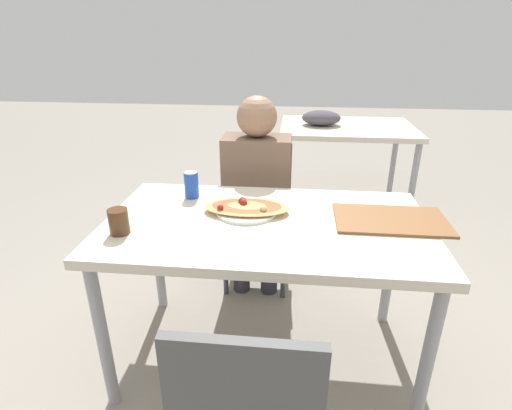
{
  "coord_description": "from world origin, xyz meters",
  "views": [
    {
      "loc": [
        0.11,
        -1.49,
        1.45
      ],
      "look_at": [
        -0.05,
        0.02,
        0.79
      ],
      "focal_mm": 28.0,
      "sensor_mm": 36.0,
      "label": 1
    }
  ],
  "objects_px": {
    "dining_table": "(266,236)",
    "drink_glass": "(119,221)",
    "person_seated": "(257,182)",
    "pizza_main": "(247,208)",
    "soda_can": "(191,185)",
    "chair_far_seated": "(258,206)"
  },
  "relations": [
    {
      "from": "dining_table",
      "to": "pizza_main",
      "type": "relative_size",
      "value": 3.61
    },
    {
      "from": "chair_far_seated",
      "to": "soda_can",
      "type": "relative_size",
      "value": 6.74
    },
    {
      "from": "drink_glass",
      "to": "soda_can",
      "type": "bearing_deg",
      "value": 64.25
    },
    {
      "from": "dining_table",
      "to": "person_seated",
      "type": "distance_m",
      "value": 0.61
    },
    {
      "from": "dining_table",
      "to": "pizza_main",
      "type": "distance_m",
      "value": 0.15
    },
    {
      "from": "drink_glass",
      "to": "dining_table",
      "type": "bearing_deg",
      "value": 16.63
    },
    {
      "from": "dining_table",
      "to": "soda_can",
      "type": "xyz_separation_m",
      "value": [
        -0.37,
        0.22,
        0.13
      ]
    },
    {
      "from": "dining_table",
      "to": "drink_glass",
      "type": "distance_m",
      "value": 0.6
    },
    {
      "from": "person_seated",
      "to": "drink_glass",
      "type": "xyz_separation_m",
      "value": [
        -0.46,
        -0.77,
        0.1
      ]
    },
    {
      "from": "pizza_main",
      "to": "soda_can",
      "type": "relative_size",
      "value": 2.99
    },
    {
      "from": "dining_table",
      "to": "drink_glass",
      "type": "xyz_separation_m",
      "value": [
        -0.56,
        -0.17,
        0.12
      ]
    },
    {
      "from": "chair_far_seated",
      "to": "person_seated",
      "type": "bearing_deg",
      "value": 90.0
    },
    {
      "from": "person_seated",
      "to": "drink_glass",
      "type": "relative_size",
      "value": 11.39
    },
    {
      "from": "soda_can",
      "to": "drink_glass",
      "type": "bearing_deg",
      "value": -115.75
    },
    {
      "from": "person_seated",
      "to": "soda_can",
      "type": "height_order",
      "value": "person_seated"
    },
    {
      "from": "chair_far_seated",
      "to": "soda_can",
      "type": "distance_m",
      "value": 0.64
    },
    {
      "from": "dining_table",
      "to": "chair_far_seated",
      "type": "xyz_separation_m",
      "value": [
        -0.1,
        0.71,
        -0.18
      ]
    },
    {
      "from": "pizza_main",
      "to": "drink_glass",
      "type": "bearing_deg",
      "value": -152.14
    },
    {
      "from": "chair_far_seated",
      "to": "soda_can",
      "type": "height_order",
      "value": "soda_can"
    },
    {
      "from": "person_seated",
      "to": "drink_glass",
      "type": "bearing_deg",
      "value": 59.23
    },
    {
      "from": "chair_far_seated",
      "to": "soda_can",
      "type": "bearing_deg",
      "value": 61.16
    },
    {
      "from": "chair_far_seated",
      "to": "drink_glass",
      "type": "height_order",
      "value": "chair_far_seated"
    }
  ]
}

